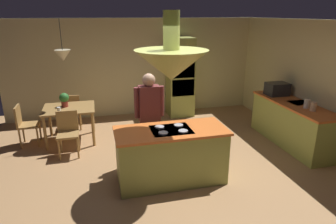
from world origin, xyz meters
The scene contains 18 objects.
ground centered at (0.00, 0.00, 0.00)m, with size 8.16×8.16×0.00m, color #AD7F51.
wall_back centered at (0.00, 3.45, 1.27)m, with size 6.80×0.10×2.55m, color beige.
wall_right centered at (3.25, 0.40, 1.27)m, with size 0.10×7.20×2.55m, color beige.
kitchen_island centered at (0.00, -0.20, 0.46)m, with size 1.79×0.80×0.93m.
counter_run_right centered at (2.84, 0.60, 0.46)m, with size 0.73×2.19×0.91m.
oven_tower centered at (1.10, 3.04, 1.04)m, with size 0.66×0.62×2.08m.
dining_table centered at (-1.70, 1.90, 0.66)m, with size 1.06×0.90×0.76m.
person_at_island centered at (-0.22, 0.47, 0.97)m, with size 0.53×0.23×1.69m.
range_hood centered at (0.00, -0.20, 1.96)m, with size 1.10×1.10×1.00m.
pendant_light_over_table centered at (-1.70, 1.90, 1.86)m, with size 0.32×0.32×0.82m.
chair_facing_island centered at (-1.70, 1.23, 0.50)m, with size 0.40×0.40×0.87m.
chair_by_back_wall centered at (-1.70, 2.57, 0.50)m, with size 0.40×0.40×0.87m.
chair_at_corner centered at (-2.61, 1.90, 0.50)m, with size 0.40×0.40×0.87m.
potted_plant_on_table centered at (-1.78, 1.99, 0.93)m, with size 0.20×0.20×0.30m.
cup_on_table centered at (-1.87, 1.68, 0.81)m, with size 0.07×0.07×0.09m, color white.
canister_flour centered at (2.84, 0.06, 1.00)m, with size 0.12×0.12×0.17m, color #E0B78C.
canister_sugar centered at (2.84, 0.24, 1.00)m, with size 0.11×0.11×0.17m, color silver.
microwave_on_counter centered at (2.84, 1.24, 1.05)m, with size 0.46×0.36×0.28m, color #232326.
Camera 1 is at (-1.11, -4.44, 2.67)m, focal length 31.73 mm.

